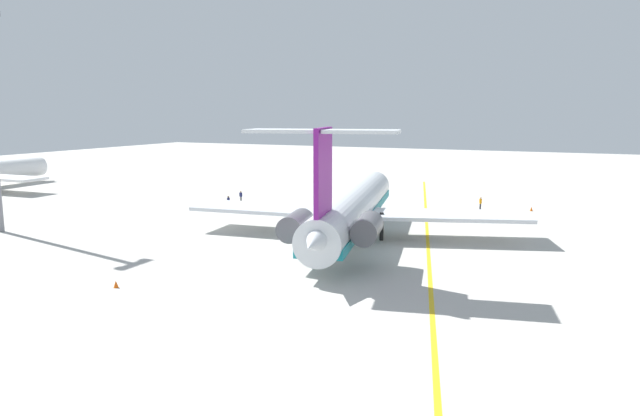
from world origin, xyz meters
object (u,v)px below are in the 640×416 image
(main_jetliner, at_px, (352,208))
(ground_crew_portside, at_px, (241,195))
(ground_crew_near_nose, at_px, (481,202))
(safety_cone_wingtip, at_px, (531,209))
(safety_cone_nose, at_px, (116,284))
(ground_crew_near_tail, at_px, (228,200))

(main_jetliner, height_order, ground_crew_portside, main_jetliner)
(ground_crew_near_nose, distance_m, safety_cone_wingtip, 6.80)
(safety_cone_wingtip, bearing_deg, ground_crew_near_nose, 107.06)
(main_jetliner, bearing_deg, safety_cone_nose, 144.50)
(ground_crew_near_nose, bearing_deg, safety_cone_wingtip, 141.55)
(ground_crew_near_tail, height_order, ground_crew_portside, ground_crew_portside)
(main_jetliner, bearing_deg, ground_crew_near_nose, -33.17)
(main_jetliner, xyz_separation_m, ground_crew_near_tail, (11.59, 23.09, -2.23))
(ground_crew_portside, bearing_deg, ground_crew_near_tail, -10.35)
(safety_cone_nose, bearing_deg, ground_crew_near_tail, 20.20)
(main_jetliner, distance_m, safety_cone_wingtip, 30.76)
(ground_crew_near_nose, xyz_separation_m, ground_crew_near_tail, (-12.64, 32.43, -0.08))
(ground_crew_portside, bearing_deg, main_jetliner, 36.09)
(ground_crew_near_nose, bearing_deg, safety_cone_nose, 12.24)
(ground_crew_near_tail, bearing_deg, safety_cone_nose, 142.71)
(safety_cone_nose, distance_m, safety_cone_wingtip, 56.09)
(main_jetliner, height_order, ground_crew_near_tail, main_jetliner)
(ground_crew_near_tail, height_order, safety_cone_wingtip, ground_crew_near_tail)
(main_jetliner, relative_size, ground_crew_portside, 22.95)
(main_jetliner, bearing_deg, safety_cone_wingtip, -43.15)
(main_jetliner, relative_size, safety_cone_wingtip, 74.75)
(ground_crew_near_tail, relative_size, ground_crew_portside, 0.93)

